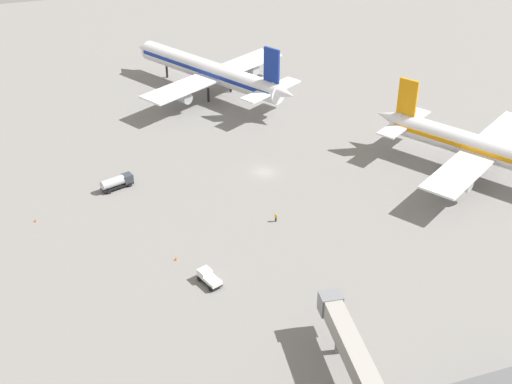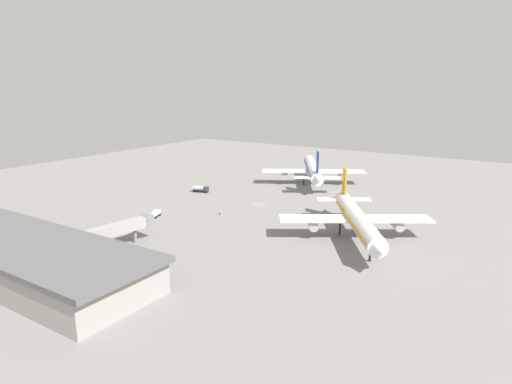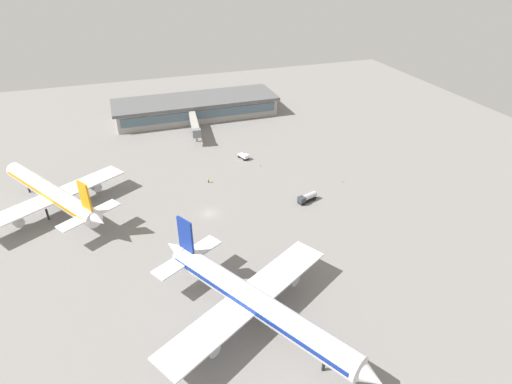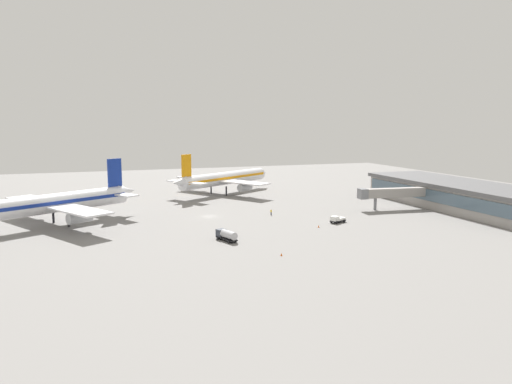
{
  "view_description": "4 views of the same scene",
  "coord_description": "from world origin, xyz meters",
  "px_view_note": "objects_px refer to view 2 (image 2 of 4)",
  "views": [
    {
      "loc": [
        -39.19,
        -111.13,
        67.39
      ],
      "look_at": [
        -5.24,
        -10.48,
        2.34
      ],
      "focal_mm": 47.02,
      "sensor_mm": 36.0,
      "label": 1
    },
    {
      "loc": [
        80.74,
        -127.06,
        40.86
      ],
      "look_at": [
        0.02,
        -1.92,
        4.9
      ],
      "focal_mm": 31.05,
      "sensor_mm": 36.0,
      "label": 2
    },
    {
      "loc": [
        19.41,
        98.62,
        66.77
      ],
      "look_at": [
        -14.23,
        -0.46,
        4.12
      ],
      "focal_mm": 29.42,
      "sensor_mm": 36.0,
      "label": 3
    },
    {
      "loc": [
        -132.75,
        32.57,
        26.93
      ],
      "look_at": [
        -1.63,
        -13.67,
        6.68
      ],
      "focal_mm": 33.93,
      "sensor_mm": 36.0,
      "label": 4
    }
  ],
  "objects_px": {
    "fuel_truck": "(201,189)",
    "safety_cone_mid_apron": "(159,190)",
    "ground_crew_worker": "(220,212)",
    "airplane_taxiing": "(313,169)",
    "safety_cone_near_gate": "(164,209)",
    "airplane_at_gate": "(357,219)",
    "pushback_tractor": "(156,214)"
  },
  "relations": [
    {
      "from": "fuel_truck",
      "to": "safety_cone_mid_apron",
      "type": "distance_m",
      "value": 17.27
    },
    {
      "from": "ground_crew_worker",
      "to": "safety_cone_mid_apron",
      "type": "height_order",
      "value": "ground_crew_worker"
    },
    {
      "from": "ground_crew_worker",
      "to": "airplane_taxiing",
      "type": "bearing_deg",
      "value": -125.01
    },
    {
      "from": "fuel_truck",
      "to": "safety_cone_near_gate",
      "type": "height_order",
      "value": "fuel_truck"
    },
    {
      "from": "airplane_at_gate",
      "to": "fuel_truck",
      "type": "height_order",
      "value": "airplane_at_gate"
    },
    {
      "from": "safety_cone_mid_apron",
      "to": "ground_crew_worker",
      "type": "bearing_deg",
      "value": -18.44
    },
    {
      "from": "ground_crew_worker",
      "to": "pushback_tractor",
      "type": "bearing_deg",
      "value": 8.06
    },
    {
      "from": "pushback_tractor",
      "to": "airplane_taxiing",
      "type": "bearing_deg",
      "value": -35.68
    },
    {
      "from": "airplane_taxiing",
      "to": "safety_cone_near_gate",
      "type": "xyz_separation_m",
      "value": [
        -23.98,
        -65.26,
        -5.7
      ]
    },
    {
      "from": "airplane_at_gate",
      "to": "ground_crew_worker",
      "type": "xyz_separation_m",
      "value": [
        -45.42,
        -1.53,
        -4.91
      ]
    },
    {
      "from": "airplane_at_gate",
      "to": "safety_cone_mid_apron",
      "type": "height_order",
      "value": "airplane_at_gate"
    },
    {
      "from": "safety_cone_near_gate",
      "to": "safety_cone_mid_apron",
      "type": "xyz_separation_m",
      "value": [
        -21.41,
        19.18,
        0.0
      ]
    },
    {
      "from": "airplane_at_gate",
      "to": "safety_cone_near_gate",
      "type": "relative_size",
      "value": 76.88
    },
    {
      "from": "airplane_taxiing",
      "to": "ground_crew_worker",
      "type": "height_order",
      "value": "airplane_taxiing"
    },
    {
      "from": "pushback_tractor",
      "to": "safety_cone_near_gate",
      "type": "distance_m",
      "value": 8.22
    },
    {
      "from": "safety_cone_near_gate",
      "to": "safety_cone_mid_apron",
      "type": "relative_size",
      "value": 1.0
    },
    {
      "from": "airplane_at_gate",
      "to": "pushback_tractor",
      "type": "bearing_deg",
      "value": -109.16
    },
    {
      "from": "pushback_tractor",
      "to": "ground_crew_worker",
      "type": "height_order",
      "value": "pushback_tractor"
    },
    {
      "from": "airplane_taxiing",
      "to": "safety_cone_near_gate",
      "type": "relative_size",
      "value": 81.69
    },
    {
      "from": "safety_cone_mid_apron",
      "to": "pushback_tractor",
      "type": "bearing_deg",
      "value": -46.7
    },
    {
      "from": "fuel_truck",
      "to": "ground_crew_worker",
      "type": "relative_size",
      "value": 3.94
    },
    {
      "from": "safety_cone_near_gate",
      "to": "safety_cone_mid_apron",
      "type": "bearing_deg",
      "value": 138.14
    },
    {
      "from": "safety_cone_mid_apron",
      "to": "airplane_at_gate",
      "type": "bearing_deg",
      "value": -7.99
    },
    {
      "from": "safety_cone_mid_apron",
      "to": "airplane_taxiing",
      "type": "bearing_deg",
      "value": 45.43
    },
    {
      "from": "fuel_truck",
      "to": "pushback_tractor",
      "type": "xyz_separation_m",
      "value": [
        9.27,
        -33.56,
        -0.42
      ]
    },
    {
      "from": "airplane_at_gate",
      "to": "pushback_tractor",
      "type": "relative_size",
      "value": 9.64
    },
    {
      "from": "safety_cone_mid_apron",
      "to": "fuel_truck",
      "type": "bearing_deg",
      "value": 24.02
    },
    {
      "from": "fuel_truck",
      "to": "safety_cone_mid_apron",
      "type": "bearing_deg",
      "value": -174.03
    },
    {
      "from": "airplane_at_gate",
      "to": "safety_cone_mid_apron",
      "type": "relative_size",
      "value": 76.88
    },
    {
      "from": "pushback_tractor",
      "to": "ground_crew_worker",
      "type": "xyz_separation_m",
      "value": [
        15.98,
        12.87,
        -0.12
      ]
    },
    {
      "from": "airplane_at_gate",
      "to": "airplane_taxiing",
      "type": "distance_m",
      "value": 71.21
    },
    {
      "from": "airplane_at_gate",
      "to": "pushback_tractor",
      "type": "height_order",
      "value": "airplane_at_gate"
    }
  ]
}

